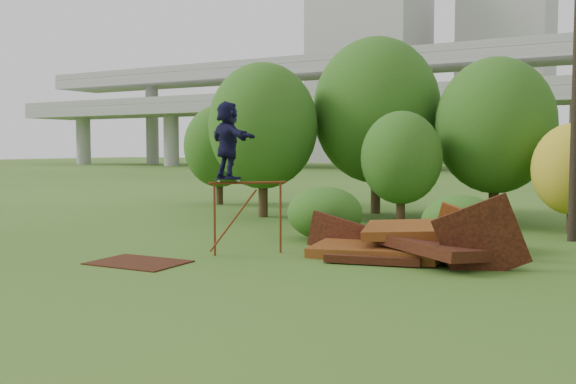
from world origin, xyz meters
The scene contains 16 objects.
ground centered at (0.00, 0.00, 0.00)m, with size 240.00×240.00×0.00m, color #2D5116.
scrap_pile centered at (1.91, 3.02, 0.39)m, with size 5.87×2.85×2.13m.
grind_rail centered at (-1.81, 1.73, 1.26)m, with size 1.43×1.50×1.85m.
skateboard centered at (-2.16, 1.36, 1.91)m, with size 0.62×0.64×0.07m.
skater centered at (-2.16, 1.36, 2.88)m, with size 1.79×0.57×1.93m, color #141335.
flat_plate centered at (-3.33, -0.62, 0.01)m, with size 2.13×1.52×0.03m, color #35170B.
tree_0 centered at (-6.15, 9.28, 3.52)m, with size 4.23×4.23×5.96m.
tree_1 centered at (-2.90, 12.75, 4.19)m, with size 5.14×5.14×7.16m.
tree_2 centered at (-0.62, 9.51, 2.34)m, with size 2.81×2.81×3.96m.
tree_3 centered at (1.92, 12.28, 3.49)m, with size 4.30×4.30×5.97m.
tree_4 centered at (4.79, 10.18, 2.02)m, with size 2.52×2.52×3.47m.
tree_6 centered at (-10.87, 12.88, 2.75)m, with size 3.35×3.35×4.68m.
shrub_left centered at (-1.30, 5.01, 0.78)m, with size 2.25×2.08×1.56m, color #164913.
shrub_right centered at (2.68, 5.03, 0.73)m, with size 2.07×1.90×1.47m, color #164913.
building_left centered at (-38.00, 95.00, 17.50)m, with size 18.00×16.00×35.00m, color #9E9E99.
building_right centered at (-16.00, 102.00, 14.00)m, with size 14.00×14.00×28.00m, color #9E9E99.
Camera 1 is at (7.15, -11.68, 2.71)m, focal length 40.00 mm.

